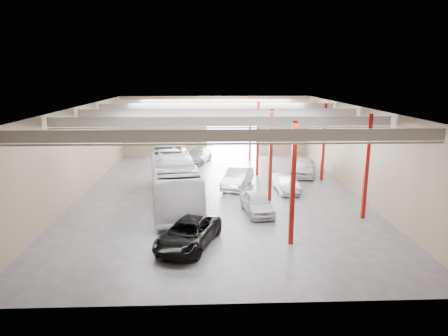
{
  "coord_description": "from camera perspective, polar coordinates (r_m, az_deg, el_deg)",
  "views": [
    {
      "loc": [
        -0.83,
        -31.04,
        9.4
      ],
      "look_at": [
        0.38,
        -0.26,
        2.2
      ],
      "focal_mm": 32.0,
      "sensor_mm": 36.0,
      "label": 1
    }
  ],
  "objects": [
    {
      "name": "coach_bus",
      "position": [
        30.11,
        -7.26,
        -1.53
      ],
      "size": [
        4.99,
        13.37,
        3.64
      ],
      "primitive_type": "imported",
      "rotation": [
        0.0,
        0.0,
        0.15
      ],
      "color": "silver",
      "rests_on": "ground"
    },
    {
      "name": "black_sedan",
      "position": [
        22.71,
        -5.1,
        -9.29
      ],
      "size": [
        4.13,
        5.92,
        1.5
      ],
      "primitive_type": "imported",
      "rotation": [
        0.0,
        0.0,
        -0.34
      ],
      "color": "black",
      "rests_on": "ground"
    },
    {
      "name": "car_right_far",
      "position": [
        38.75,
        11.44,
        0.1
      ],
      "size": [
        3.2,
        5.18,
        1.65
      ],
      "primitive_type": "imported",
      "rotation": [
        0.0,
        0.0,
        -0.28
      ],
      "color": "silver",
      "rests_on": "ground"
    },
    {
      "name": "car_row_b",
      "position": [
        34.06,
        1.96,
        -1.42
      ],
      "size": [
        3.27,
        5.36,
        1.67
      ],
      "primitive_type": "imported",
      "rotation": [
        0.0,
        0.0,
        -0.32
      ],
      "color": "silver",
      "rests_on": "ground"
    },
    {
      "name": "depot_shell",
      "position": [
        31.85,
        -0.49,
        5.17
      ],
      "size": [
        22.12,
        32.12,
        7.06
      ],
      "color": "#444449",
      "rests_on": "ground"
    },
    {
      "name": "car_row_a",
      "position": [
        27.89,
        4.74,
        -4.99
      ],
      "size": [
        2.33,
        4.5,
        1.47
      ],
      "primitive_type": "imported",
      "rotation": [
        0.0,
        0.0,
        0.14
      ],
      "color": "silver",
      "rests_on": "ground"
    },
    {
      "name": "car_right_near",
      "position": [
        33.26,
        8.81,
        -2.16
      ],
      "size": [
        1.81,
        4.39,
        1.41
      ],
      "primitive_type": "imported",
      "rotation": [
        0.0,
        0.0,
        0.07
      ],
      "color": "#9F9EA2",
      "rests_on": "ground"
    },
    {
      "name": "car_row_c",
      "position": [
        43.91,
        -3.73,
        1.79
      ],
      "size": [
        3.55,
        5.69,
        1.54
      ],
      "primitive_type": "imported",
      "rotation": [
        0.0,
        0.0,
        -0.28
      ],
      "color": "slate",
      "rests_on": "ground"
    }
  ]
}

